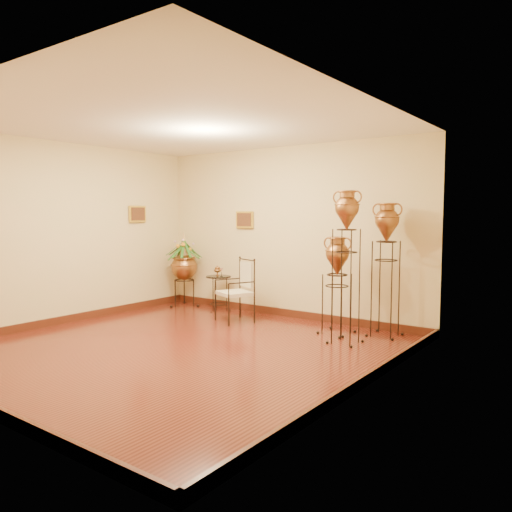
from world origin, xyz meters
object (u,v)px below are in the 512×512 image
Objects in this scene: amphora_tall at (346,265)px; armchair at (235,290)px; side_table at (219,293)px; planter_urn at (184,264)px; amphora_mid at (386,269)px.

armchair is at bearing 175.38° from amphora_tall.
armchair is 0.95m from side_table.
armchair is at bearing -17.81° from planter_urn.
armchair reaches higher than side_table.
amphora_tall reaches higher than amphora_mid.
side_table is at bearing 170.41° from armchair.
amphora_tall reaches higher than side_table.
amphora_tall is 2.94m from side_table.
planter_urn is at bearing -180.00° from amphora_mid.
planter_urn is 1.41× the size of armchair.
amphora_tall is 0.73m from amphora_mid.
side_table is (-3.04, 0.00, -0.62)m from amphora_mid.
amphora_tall is 2.58× the size of side_table.
amphora_mid is 3.11m from side_table.
side_table is (-2.77, 0.68, -0.71)m from amphora_tall.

